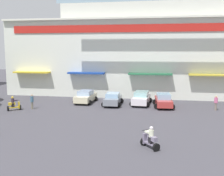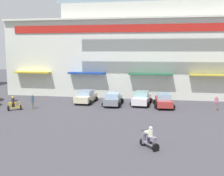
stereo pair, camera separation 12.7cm
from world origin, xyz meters
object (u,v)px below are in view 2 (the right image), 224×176
(parked_car_3, at_px, (164,100))
(pedestrian_0, at_px, (32,101))
(parked_car_0, at_px, (86,97))
(scooter_rider_3, at_px, (14,104))
(scooter_rider_6, at_px, (150,139))
(pedestrian_2, at_px, (216,102))
(parked_car_1, at_px, (113,99))
(parked_car_2, at_px, (142,98))

(parked_car_3, height_order, pedestrian_0, pedestrian_0)
(parked_car_0, relative_size, parked_car_3, 0.95)
(scooter_rider_3, bearing_deg, pedestrian_0, 29.78)
(scooter_rider_3, distance_m, scooter_rider_6, 17.15)
(pedestrian_0, height_order, pedestrian_2, pedestrian_0)
(parked_car_0, relative_size, parked_car_1, 1.01)
(parked_car_2, bearing_deg, scooter_rider_3, -157.54)
(scooter_rider_6, relative_size, pedestrian_0, 0.93)
(parked_car_1, distance_m, parked_car_3, 5.76)
(parked_car_2, relative_size, scooter_rider_3, 3.02)
(parked_car_0, relative_size, pedestrian_0, 2.55)
(scooter_rider_3, height_order, pedestrian_2, pedestrian_2)
(parked_car_1, height_order, scooter_rider_6, scooter_rider_6)
(parked_car_3, xyz_separation_m, scooter_rider_3, (-15.64, -4.48, -0.12))
(parked_car_1, distance_m, pedestrian_2, 11.24)
(scooter_rider_6, bearing_deg, parked_car_0, 119.96)
(parked_car_3, bearing_deg, scooter_rider_3, -164.00)
(parked_car_1, relative_size, parked_car_2, 0.89)
(parked_car_0, height_order, scooter_rider_3, scooter_rider_3)
(scooter_rider_6, xyz_separation_m, pedestrian_2, (6.46, 12.57, 0.25))
(parked_car_3, distance_m, scooter_rider_3, 16.27)
(scooter_rider_3, bearing_deg, parked_car_1, 24.46)
(parked_car_0, xyz_separation_m, parked_car_1, (3.50, -0.87, -0.02))
(parked_car_0, distance_m, scooter_rider_6, 16.51)
(parked_car_1, height_order, pedestrian_0, pedestrian_0)
(parked_car_0, distance_m, parked_car_1, 3.60)
(parked_car_0, bearing_deg, scooter_rider_6, -60.04)
(parked_car_3, relative_size, scooter_rider_3, 2.85)
(parked_car_2, height_order, scooter_rider_6, parked_car_2)
(parked_car_0, xyz_separation_m, pedestrian_2, (14.71, -1.73, 0.13))
(parked_car_3, bearing_deg, parked_car_0, 174.58)
(parked_car_0, bearing_deg, pedestrian_2, -6.72)
(scooter_rider_3, bearing_deg, pedestrian_2, 9.77)
(parked_car_0, height_order, scooter_rider_6, scooter_rider_6)
(pedestrian_2, bearing_deg, pedestrian_0, -172.10)
(pedestrian_2, bearing_deg, scooter_rider_3, -170.23)
(parked_car_0, height_order, parked_car_3, parked_car_3)
(parked_car_2, bearing_deg, scooter_rider_6, -83.98)
(parked_car_0, xyz_separation_m, parked_car_3, (9.26, -0.88, 0.00))
(scooter_rider_6, height_order, pedestrian_0, pedestrian_0)
(parked_car_1, relative_size, scooter_rider_3, 2.70)
(parked_car_1, bearing_deg, pedestrian_0, -156.64)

